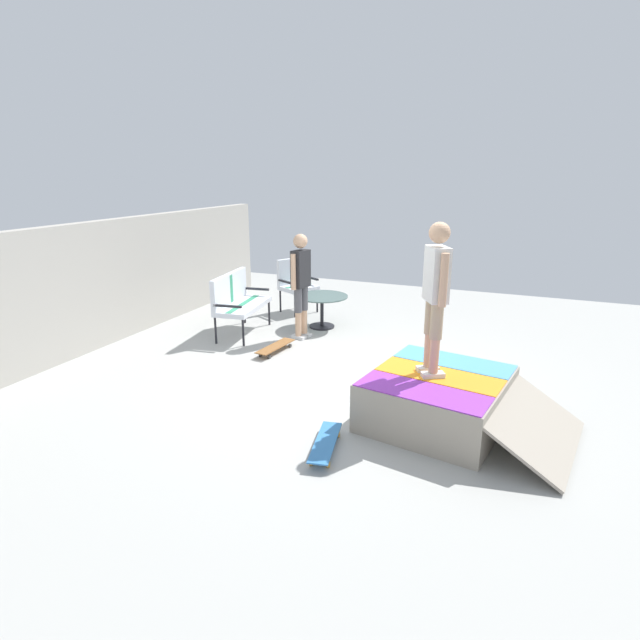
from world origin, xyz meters
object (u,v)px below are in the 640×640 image
(skate_ramp, at_px, (440,399))
(patio_chair_near_house, at_px, (295,280))
(patio_table, at_px, (322,305))
(patio_bench, at_px, (237,298))
(person_skater, at_px, (436,289))
(skateboard_spare, at_px, (325,443))
(skateboard_by_bench, at_px, (276,347))
(person_watching, at_px, (301,278))

(skate_ramp, distance_m, patio_chair_near_house, 4.88)
(patio_chair_near_house, bearing_deg, patio_table, -131.80)
(patio_bench, xyz_separation_m, person_skater, (-1.87, -3.55, 0.87))
(skateboard_spare, bearing_deg, patio_table, 22.62)
(patio_bench, bearing_deg, skate_ramp, -116.85)
(patio_bench, relative_size, patio_chair_near_house, 1.29)
(skateboard_by_bench, height_order, skateboard_spare, same)
(patio_chair_near_house, height_order, patio_table, patio_chair_near_house)
(patio_table, xyz_separation_m, skateboard_by_bench, (-1.44, 0.18, -0.32))
(skate_ramp, relative_size, skateboard_by_bench, 2.81)
(patio_bench, relative_size, patio_table, 1.46)
(patio_table, distance_m, person_watching, 0.88)
(person_watching, distance_m, skateboard_by_bench, 1.21)
(patio_chair_near_house, distance_m, person_watching, 1.68)
(patio_table, bearing_deg, person_watching, 170.68)
(patio_bench, bearing_deg, skateboard_by_bench, -120.05)
(skate_ramp, relative_size, patio_table, 2.55)
(skateboard_by_bench, bearing_deg, skate_ramp, -115.58)
(skate_ramp, relative_size, person_watching, 1.35)
(skate_ramp, bearing_deg, skateboard_by_bench, 64.42)
(patio_table, height_order, person_watching, person_watching)
(skate_ramp, relative_size, skateboard_spare, 2.79)
(skateboard_spare, bearing_deg, person_skater, -38.29)
(person_watching, distance_m, skateboard_spare, 3.64)
(patio_table, bearing_deg, patio_bench, 125.76)
(skateboard_spare, bearing_deg, skate_ramp, -42.06)
(person_watching, bearing_deg, skateboard_by_bench, 174.99)
(skateboard_spare, bearing_deg, patio_chair_near_house, 28.33)
(patio_table, bearing_deg, skateboard_spare, -157.38)
(patio_chair_near_house, distance_m, patio_table, 1.21)
(patio_bench, distance_m, person_watching, 1.16)
(patio_table, bearing_deg, skateboard_by_bench, 173.05)
(person_skater, xyz_separation_m, skateboard_by_bench, (1.29, 2.54, -1.40))
(patio_chair_near_house, relative_size, person_skater, 0.63)
(patio_chair_near_house, xyz_separation_m, skateboard_by_bench, (-2.23, -0.71, -0.53))
(skate_ramp, bearing_deg, patio_bench, 63.15)
(skateboard_by_bench, bearing_deg, patio_bench, 59.95)
(patio_chair_near_house, height_order, person_watching, person_watching)
(patio_table, bearing_deg, patio_chair_near_house, 48.20)
(skate_ramp, xyz_separation_m, patio_chair_near_house, (3.51, 3.38, 0.34))
(person_skater, relative_size, skateboard_spare, 1.97)
(patio_chair_near_house, bearing_deg, skate_ramp, -136.09)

